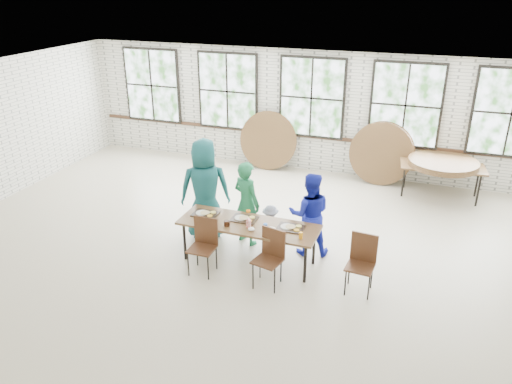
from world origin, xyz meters
TOP-DOWN VIEW (x-y plane):
  - room at (0.00, 4.44)m, footprint 12.00×12.00m
  - dining_table at (0.09, -0.24)m, footprint 2.41×0.84m
  - chair_near_left at (-0.51, -0.73)m, footprint 0.42×0.41m
  - chair_near_right at (0.65, -0.74)m, footprint 0.50×0.49m
  - chair_spare at (2.05, -0.42)m, footprint 0.45×0.44m
  - adult_teal at (-1.01, 0.41)m, footprint 1.11×0.95m
  - adult_green at (-0.19, 0.41)m, footprint 0.69×0.59m
  - toddler at (0.27, 0.41)m, footprint 0.59×0.43m
  - adult_blue at (0.99, 0.41)m, footprint 0.87×0.75m
  - storage_table at (3.17, 3.82)m, footprint 1.87×0.93m
  - tabletop_clutter at (0.15, -0.28)m, footprint 2.06×0.61m
  - round_tops_stacked at (3.17, 3.82)m, footprint 1.50×1.50m
  - round_tops_leaning at (0.85, 4.21)m, footprint 4.35×0.41m

SIDE VIEW (x-z plane):
  - toddler at x=0.27m, z-range 0.00..0.81m
  - chair_near_left at x=-0.51m, z-range 0.08..1.03m
  - chair_near_right at x=0.65m, z-range 0.08..1.03m
  - chair_spare at x=2.05m, z-range 0.08..1.03m
  - storage_table at x=3.17m, z-range 0.32..1.06m
  - dining_table at x=0.09m, z-range 0.32..1.06m
  - round_tops_leaning at x=0.85m, z-range -0.01..1.48m
  - tabletop_clutter at x=0.15m, z-range 0.71..0.82m
  - adult_blue at x=0.99m, z-range 0.00..1.53m
  - adult_green at x=-0.19m, z-range 0.00..1.60m
  - round_tops_stacked at x=3.17m, z-range 0.74..0.87m
  - adult_teal at x=-1.01m, z-range 0.00..1.92m
  - room at x=0.00m, z-range -4.17..7.83m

